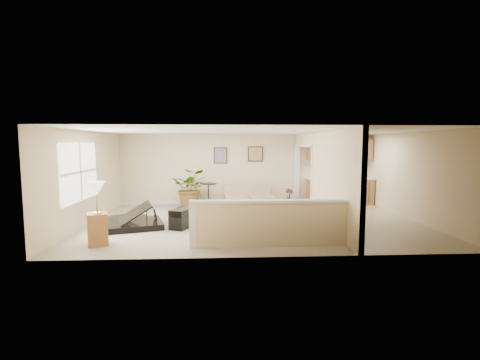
{
  "coord_description": "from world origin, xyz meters",
  "views": [
    {
      "loc": [
        -0.87,
        -9.41,
        2.14
      ],
      "look_at": [
        -0.38,
        0.4,
        1.13
      ],
      "focal_mm": 26.0,
      "sensor_mm": 36.0,
      "label": 1
    }
  ],
  "objects_px": {
    "piano": "(132,205)",
    "accent_table": "(208,192)",
    "lamp_stand": "(98,218)",
    "loveseat": "(249,197)",
    "palm_plant": "(191,188)",
    "small_plant": "(289,199)",
    "piano_bench": "(182,218)"
  },
  "relations": [
    {
      "from": "accent_table",
      "to": "palm_plant",
      "type": "distance_m",
      "value": 0.62
    },
    {
      "from": "piano_bench",
      "to": "lamp_stand",
      "type": "height_order",
      "value": "lamp_stand"
    },
    {
      "from": "piano_bench",
      "to": "small_plant",
      "type": "xyz_separation_m",
      "value": [
        3.35,
        2.98,
        0.01
      ]
    },
    {
      "from": "piano",
      "to": "lamp_stand",
      "type": "distance_m",
      "value": 1.73
    },
    {
      "from": "loveseat",
      "to": "palm_plant",
      "type": "bearing_deg",
      "value": 170.1
    },
    {
      "from": "lamp_stand",
      "to": "piano",
      "type": "bearing_deg",
      "value": 80.18
    },
    {
      "from": "accent_table",
      "to": "palm_plant",
      "type": "bearing_deg",
      "value": 177.25
    },
    {
      "from": "piano",
      "to": "accent_table",
      "type": "bearing_deg",
      "value": 38.72
    },
    {
      "from": "piano",
      "to": "loveseat",
      "type": "bearing_deg",
      "value": 22.01
    },
    {
      "from": "small_plant",
      "to": "lamp_stand",
      "type": "height_order",
      "value": "lamp_stand"
    },
    {
      "from": "small_plant",
      "to": "lamp_stand",
      "type": "xyz_separation_m",
      "value": [
        -4.97,
        -4.45,
        0.32
      ]
    },
    {
      "from": "piano",
      "to": "small_plant",
      "type": "bearing_deg",
      "value": 13.06
    },
    {
      "from": "piano",
      "to": "palm_plant",
      "type": "distance_m",
      "value": 3.09
    },
    {
      "from": "small_plant",
      "to": "lamp_stand",
      "type": "distance_m",
      "value": 6.68
    },
    {
      "from": "loveseat",
      "to": "accent_table",
      "type": "bearing_deg",
      "value": 169.6
    },
    {
      "from": "piano",
      "to": "palm_plant",
      "type": "xyz_separation_m",
      "value": [
        1.27,
        2.82,
        0.07
      ]
    },
    {
      "from": "piano",
      "to": "piano_bench",
      "type": "xyz_separation_m",
      "value": [
        1.32,
        -0.23,
        -0.32
      ]
    },
    {
      "from": "piano",
      "to": "accent_table",
      "type": "distance_m",
      "value": 3.36
    },
    {
      "from": "small_plant",
      "to": "loveseat",
      "type": "bearing_deg",
      "value": -177.27
    },
    {
      "from": "loveseat",
      "to": "small_plant",
      "type": "relative_size",
      "value": 2.85
    },
    {
      "from": "piano",
      "to": "accent_table",
      "type": "xyz_separation_m",
      "value": [
        1.87,
        2.79,
        -0.05
      ]
    },
    {
      "from": "loveseat",
      "to": "accent_table",
      "type": "relative_size",
      "value": 2.13
    },
    {
      "from": "piano_bench",
      "to": "loveseat",
      "type": "bearing_deg",
      "value": 56.29
    },
    {
      "from": "loveseat",
      "to": "palm_plant",
      "type": "distance_m",
      "value": 2.02
    },
    {
      "from": "loveseat",
      "to": "lamp_stand",
      "type": "xyz_separation_m",
      "value": [
        -3.56,
        -4.38,
        0.22
      ]
    },
    {
      "from": "accent_table",
      "to": "lamp_stand",
      "type": "bearing_deg",
      "value": -115.77
    },
    {
      "from": "loveseat",
      "to": "accent_table",
      "type": "distance_m",
      "value": 1.4
    },
    {
      "from": "piano_bench",
      "to": "small_plant",
      "type": "height_order",
      "value": "small_plant"
    },
    {
      "from": "loveseat",
      "to": "lamp_stand",
      "type": "bearing_deg",
      "value": -135.08
    },
    {
      "from": "small_plant",
      "to": "lamp_stand",
      "type": "relative_size",
      "value": 0.45
    },
    {
      "from": "piano",
      "to": "small_plant",
      "type": "relative_size",
      "value": 3.25
    },
    {
      "from": "accent_table",
      "to": "palm_plant",
      "type": "height_order",
      "value": "palm_plant"
    }
  ]
}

